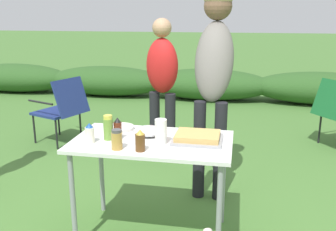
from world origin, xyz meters
TOP-DOWN VIEW (x-y plane):
  - shrub_hedge at (0.00, 4.59)m, footprint 14.40×0.90m
  - folding_table at (0.00, 0.00)m, footprint 1.10×0.64m
  - food_tray at (0.31, 0.04)m, footprint 0.34×0.28m
  - plate_stack at (-0.29, 0.19)m, footprint 0.21×0.21m
  - mixing_bowl at (-0.05, 0.10)m, footprint 0.21×0.21m
  - paper_cup_stack at (0.07, -0.06)m, footprint 0.08×0.08m
  - relish_jar at (-0.30, -0.04)m, footprint 0.07×0.07m
  - spice_jar at (-0.18, -0.22)m, footprint 0.07×0.07m
  - bbq_sauce_bottle at (-0.24, -0.02)m, footprint 0.06×0.06m
  - mayo_bottle at (-0.40, -0.13)m, footprint 0.06×0.06m
  - beer_bottle at (-0.03, -0.22)m, footprint 0.06×0.06m
  - standing_person_in_olive_jacket at (0.36, 0.80)m, footprint 0.35×0.51m
  - standing_person_in_navy_coat at (-0.25, 1.57)m, footprint 0.43×0.36m
  - camp_chair_green_behind_table at (-1.56, 1.77)m, footprint 0.72×0.64m

SIDE VIEW (x-z plane):
  - shrub_hedge at x=0.00m, z-range 0.00..0.58m
  - camp_chair_green_behind_table at x=-1.56m, z-range 0.05..0.88m
  - folding_table at x=0.00m, z-range 0.29..1.03m
  - plate_stack at x=-0.29m, z-range 0.74..0.77m
  - food_tray at x=0.31m, z-range 0.74..0.79m
  - mixing_bowl at x=-0.05m, z-range 0.74..0.80m
  - spice_jar at x=-0.18m, z-range 0.74..0.87m
  - mayo_bottle at x=-0.40m, z-range 0.74..0.87m
  - beer_bottle at x=-0.03m, z-range 0.74..0.88m
  - bbq_sauce_bottle at x=-0.24m, z-range 0.74..0.89m
  - paper_cup_stack at x=0.07m, z-range 0.74..0.91m
  - relish_jar at x=-0.30m, z-range 0.74..0.91m
  - standing_person_in_navy_coat at x=-0.25m, z-range 0.15..1.69m
  - standing_person_in_olive_jacket at x=0.36m, z-range 0.27..2.06m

